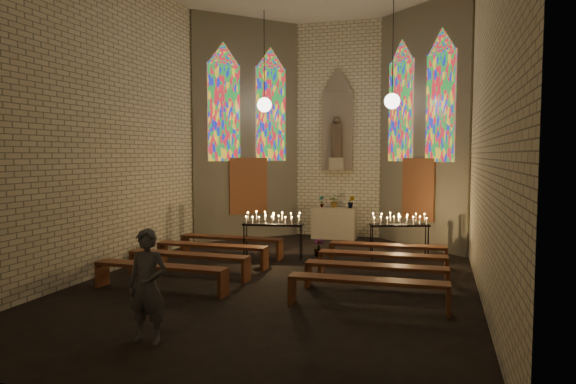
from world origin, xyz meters
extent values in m
plane|color=black|center=(0.00, 0.00, 0.00)|extent=(12.00, 12.00, 0.00)
cube|color=beige|center=(0.00, 6.00, 3.50)|extent=(8.00, 0.02, 7.00)
cube|color=beige|center=(0.00, -6.00, 3.50)|extent=(8.00, 0.02, 7.00)
cube|color=beige|center=(-4.00, 0.00, 3.50)|extent=(0.02, 12.00, 7.00)
cube|color=beige|center=(4.00, 0.00, 3.50)|extent=(0.02, 12.00, 7.00)
cube|color=beige|center=(-2.75, 4.75, 3.50)|extent=(2.72, 2.72, 7.00)
cube|color=beige|center=(2.75, 4.75, 3.50)|extent=(2.72, 2.72, 7.00)
cube|color=#4C3F8C|center=(-3.21, 4.06, 4.00)|extent=(0.78, 0.78, 3.00)
cube|color=#4C3F8C|center=(-2.06, 5.21, 4.00)|extent=(0.78, 0.78, 3.00)
cube|color=#4C3F8C|center=(2.06, 5.21, 4.00)|extent=(0.78, 0.78, 3.00)
cube|color=#4C3F8C|center=(3.21, 4.06, 4.00)|extent=(0.78, 0.78, 3.00)
cube|color=brown|center=(-2.63, 4.63, 1.70)|extent=(0.95, 0.95, 1.80)
cube|color=brown|center=(2.63, 4.63, 1.70)|extent=(0.95, 0.95, 1.80)
cube|color=gray|center=(0.00, 5.92, 3.50)|extent=(1.00, 0.12, 2.60)
cone|color=gray|center=(0.00, 5.92, 5.15)|extent=(1.00, 1.00, 0.80)
cube|color=#BAB298|center=(0.00, 5.78, 2.40)|extent=(0.45, 0.30, 0.40)
cylinder|color=brown|center=(0.00, 5.78, 3.15)|extent=(0.36, 0.36, 1.10)
sphere|color=brown|center=(0.00, 5.78, 3.80)|extent=(0.26, 0.26, 0.26)
sphere|color=white|center=(-1.90, 4.10, 4.20)|extent=(0.44, 0.44, 0.44)
cylinder|color=black|center=(-1.90, 4.10, 5.60)|extent=(0.02, 0.02, 2.80)
sphere|color=white|center=(1.90, 4.10, 4.20)|extent=(0.44, 0.44, 0.44)
cylinder|color=black|center=(1.90, 4.10, 5.60)|extent=(0.02, 0.02, 2.80)
cube|color=#BAB298|center=(0.00, 5.45, 0.50)|extent=(1.40, 0.60, 1.00)
imported|color=#4C723F|center=(-0.41, 5.42, 1.19)|extent=(0.24, 0.21, 0.38)
imported|color=#4C723F|center=(-0.01, 5.52, 1.20)|extent=(0.44, 0.40, 0.41)
imported|color=#4C723F|center=(0.55, 5.39, 1.20)|extent=(0.24, 0.21, 0.41)
imported|color=#4C723F|center=(0.18, 2.46, 0.23)|extent=(0.31, 0.31, 0.46)
cube|color=black|center=(-0.88, 1.79, 0.90)|extent=(1.60, 0.56, 0.05)
cylinder|color=black|center=(-1.59, 1.56, 0.44)|extent=(0.03, 0.03, 0.88)
cylinder|color=black|center=(-0.14, 1.73, 0.44)|extent=(0.03, 0.03, 0.88)
cylinder|color=black|center=(-1.63, 1.85, 0.44)|extent=(0.03, 0.03, 0.88)
cylinder|color=black|center=(-0.17, 2.02, 0.44)|extent=(0.03, 0.03, 0.88)
cube|color=black|center=(2.25, 2.74, 0.88)|extent=(1.57, 0.77, 0.05)
cylinder|color=black|center=(1.60, 2.40, 0.43)|extent=(0.03, 0.03, 0.86)
cylinder|color=black|center=(2.98, 2.80, 0.43)|extent=(0.03, 0.03, 0.86)
cylinder|color=black|center=(1.52, 2.68, 0.43)|extent=(0.03, 0.03, 0.86)
cylinder|color=black|center=(2.90, 3.08, 0.43)|extent=(0.03, 0.03, 0.86)
cube|color=brown|center=(-2.04, 1.77, 0.50)|extent=(2.80, 0.45, 0.07)
cube|color=brown|center=(-3.40, 1.80, 0.25)|extent=(0.08, 0.39, 0.50)
cube|color=brown|center=(-0.68, 1.74, 0.25)|extent=(0.08, 0.39, 0.50)
cube|color=brown|center=(2.04, 1.77, 0.50)|extent=(2.80, 0.45, 0.07)
cube|color=brown|center=(0.68, 1.74, 0.25)|extent=(0.08, 0.39, 0.50)
cube|color=brown|center=(3.40, 1.80, 0.25)|extent=(0.08, 0.39, 0.50)
cube|color=brown|center=(-2.04, 0.57, 0.50)|extent=(2.80, 0.45, 0.07)
cube|color=brown|center=(-3.40, 0.60, 0.25)|extent=(0.08, 0.39, 0.50)
cube|color=brown|center=(-0.68, 0.54, 0.25)|extent=(0.08, 0.39, 0.50)
cube|color=brown|center=(2.04, 0.57, 0.50)|extent=(2.80, 0.45, 0.07)
cube|color=brown|center=(0.68, 0.54, 0.25)|extent=(0.08, 0.39, 0.50)
cube|color=brown|center=(3.40, 0.60, 0.25)|extent=(0.08, 0.39, 0.50)
cube|color=brown|center=(-2.04, -0.63, 0.50)|extent=(2.80, 0.45, 0.07)
cube|color=brown|center=(-3.40, -0.60, 0.25)|extent=(0.08, 0.39, 0.50)
cube|color=brown|center=(-0.68, -0.66, 0.25)|extent=(0.08, 0.39, 0.50)
cube|color=brown|center=(2.04, -0.63, 0.50)|extent=(2.80, 0.45, 0.07)
cube|color=brown|center=(0.68, -0.66, 0.25)|extent=(0.08, 0.39, 0.50)
cube|color=brown|center=(3.40, -0.60, 0.25)|extent=(0.08, 0.39, 0.50)
cube|color=brown|center=(-2.04, -1.83, 0.50)|extent=(2.80, 0.45, 0.07)
cube|color=brown|center=(-3.40, -1.80, 0.25)|extent=(0.08, 0.39, 0.50)
cube|color=brown|center=(-0.68, -1.86, 0.25)|extent=(0.08, 0.39, 0.50)
cube|color=brown|center=(2.04, -1.83, 0.50)|extent=(2.80, 0.45, 0.07)
cube|color=brown|center=(0.68, -1.86, 0.25)|extent=(0.08, 0.39, 0.50)
cube|color=brown|center=(3.40, -1.80, 0.25)|extent=(0.08, 0.39, 0.50)
imported|color=#494A53|center=(-0.78, -4.32, 0.82)|extent=(0.62, 0.43, 1.64)
camera|label=1|loc=(3.20, -10.69, 2.71)|focal=32.00mm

